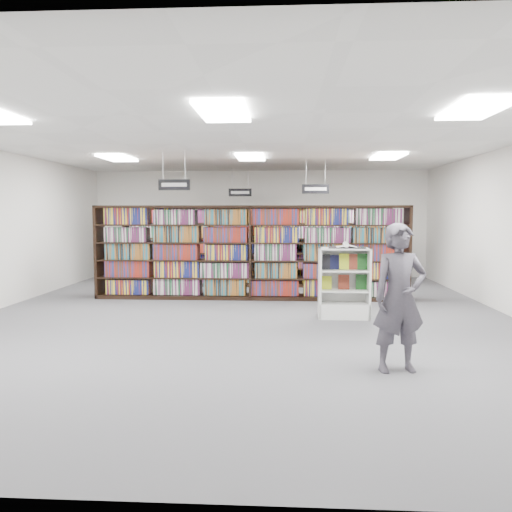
# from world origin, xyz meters

# --- Properties ---
(floor) EXTENTS (12.00, 12.00, 0.00)m
(floor) POSITION_xyz_m (0.00, 0.00, 0.00)
(floor) COLOR #49484D
(floor) RESTS_ON ground
(ceiling) EXTENTS (10.00, 12.00, 0.10)m
(ceiling) POSITION_xyz_m (0.00, 0.00, 3.20)
(ceiling) COLOR white
(ceiling) RESTS_ON wall_back
(wall_back) EXTENTS (10.00, 0.10, 3.20)m
(wall_back) POSITION_xyz_m (0.00, 6.00, 1.60)
(wall_back) COLOR white
(wall_back) RESTS_ON ground
(wall_front) EXTENTS (10.00, 0.10, 3.20)m
(wall_front) POSITION_xyz_m (0.00, -6.00, 1.60)
(wall_front) COLOR white
(wall_front) RESTS_ON ground
(bookshelf_row_near) EXTENTS (7.00, 0.60, 2.10)m
(bookshelf_row_near) POSITION_xyz_m (0.00, 2.00, 1.05)
(bookshelf_row_near) COLOR black
(bookshelf_row_near) RESTS_ON floor
(bookshelf_row_mid) EXTENTS (7.00, 0.60, 2.10)m
(bookshelf_row_mid) POSITION_xyz_m (0.00, 4.00, 1.05)
(bookshelf_row_mid) COLOR black
(bookshelf_row_mid) RESTS_ON floor
(bookshelf_row_far) EXTENTS (7.00, 0.60, 2.10)m
(bookshelf_row_far) POSITION_xyz_m (0.00, 5.70, 1.05)
(bookshelf_row_far) COLOR black
(bookshelf_row_far) RESTS_ON floor
(aisle_sign_left) EXTENTS (0.65, 0.02, 0.80)m
(aisle_sign_left) POSITION_xyz_m (-1.50, 1.00, 2.53)
(aisle_sign_left) COLOR #B2B2B7
(aisle_sign_left) RESTS_ON ceiling
(aisle_sign_right) EXTENTS (0.65, 0.02, 0.80)m
(aisle_sign_right) POSITION_xyz_m (1.50, 3.00, 2.53)
(aisle_sign_right) COLOR #B2B2B7
(aisle_sign_right) RESTS_ON ceiling
(aisle_sign_center) EXTENTS (0.65, 0.02, 0.80)m
(aisle_sign_center) POSITION_xyz_m (-0.50, 5.00, 2.53)
(aisle_sign_center) COLOR #B2B2B7
(aisle_sign_center) RESTS_ON ceiling
(troffer_front_center) EXTENTS (0.60, 1.20, 0.04)m
(troffer_front_center) POSITION_xyz_m (0.00, -3.00, 3.16)
(troffer_front_center) COLOR white
(troffer_front_center) RESTS_ON ceiling
(troffer_front_right) EXTENTS (0.60, 1.20, 0.04)m
(troffer_front_right) POSITION_xyz_m (3.00, -3.00, 3.16)
(troffer_front_right) COLOR white
(troffer_front_right) RESTS_ON ceiling
(troffer_back_left) EXTENTS (0.60, 1.20, 0.04)m
(troffer_back_left) POSITION_xyz_m (-3.00, 2.00, 3.16)
(troffer_back_left) COLOR white
(troffer_back_left) RESTS_ON ceiling
(troffer_back_center) EXTENTS (0.60, 1.20, 0.04)m
(troffer_back_center) POSITION_xyz_m (0.00, 2.00, 3.16)
(troffer_back_center) COLOR white
(troffer_back_center) RESTS_ON ceiling
(troffer_back_right) EXTENTS (0.60, 1.20, 0.04)m
(troffer_back_right) POSITION_xyz_m (3.00, 2.00, 3.16)
(troffer_back_right) COLOR white
(troffer_back_right) RESTS_ON ceiling
(endcap_display) EXTENTS (0.93, 0.47, 1.30)m
(endcap_display) POSITION_xyz_m (1.85, 0.06, 0.45)
(endcap_display) COLOR silver
(endcap_display) RESTS_ON floor
(open_book) EXTENTS (0.69, 0.44, 0.13)m
(open_book) POSITION_xyz_m (1.89, 0.02, 1.33)
(open_book) COLOR black
(open_book) RESTS_ON endcap_display
(shopper) EXTENTS (0.73, 0.55, 1.82)m
(shopper) POSITION_xyz_m (2.15, -3.07, 0.91)
(shopper) COLOR #47434D
(shopper) RESTS_ON floor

